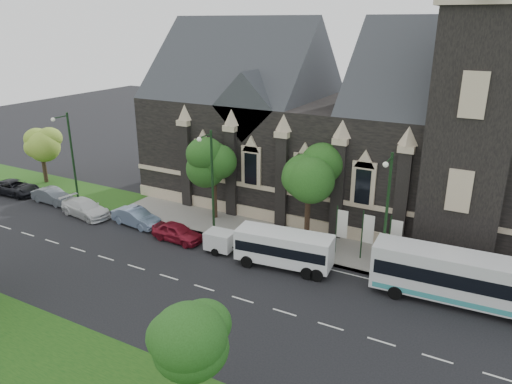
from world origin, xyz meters
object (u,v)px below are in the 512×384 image
Objects in this scene: car_far_red at (177,232)px; car_far_grey at (52,196)px; street_lamp_far at (70,154)px; banner_flag_center at (366,232)px; tree_walk_left at (217,157)px; car_far_black at (15,188)px; street_lamp_mid at (211,178)px; shuttle_bus at (284,247)px; tree_park_east at (196,331)px; banner_flag_left at (340,226)px; tree_walk_far at (43,142)px; sedan at (136,217)px; car_far_white at (85,208)px; banner_flag_right at (393,237)px; tour_coach at (467,279)px; street_lamp_near at (386,210)px; tree_walk_right at (313,171)px; box_trailer at (220,240)px.

car_far_grey is (-16.12, 1.04, -0.01)m from car_far_red.
street_lamp_far reaches higher than banner_flag_center.
car_far_black is (-21.89, -4.71, -4.99)m from tree_walk_left.
street_lamp_mid is 16.00m from street_lamp_far.
car_far_grey is at bearing -156.37° from street_lamp_far.
car_far_grey is (-2.23, -0.98, -4.37)m from street_lamp_far.
shuttle_bus is (-4.86, -3.74, -0.82)m from banner_flag_center.
car_far_red is (-12.29, 14.40, -3.86)m from tree_park_east.
banner_flag_left is at bearing -69.66° from car_far_red.
tree_walk_far is 1.41× the size of car_far_red.
banner_flag_left is at bearing 4.15° from street_lamp_far.
sedan is 0.88× the size of car_far_white.
tree_walk_left reaches higher than sedan.
car_far_black is at bearing -175.23° from banner_flag_center.
tour_coach is (5.28, -2.80, -0.55)m from banner_flag_right.
car_far_white is at bearing -23.92° from tree_walk_far.
car_far_black is 5.46m from car_far_grey.
car_far_red is (-9.54, -0.18, -0.81)m from shuttle_bus.
street_lamp_near is 30.00m from street_lamp_far.
car_far_grey is (5.45, 0.12, -0.00)m from car_far_black.
banner_flag_left is (26.29, 1.91, -2.73)m from street_lamp_far.
tree_walk_right reaches higher than box_trailer.
tree_walk_left is at bearing 116.47° from street_lamp_mid.
banner_flag_center is at bearing -89.76° from car_far_black.
tree_walk_right reaches higher than tour_coach.
tree_walk_far is 1.17× the size of car_far_black.
banner_flag_center is (14.08, -1.70, -3.35)m from tree_walk_left.
tour_coach is at bearing -21.02° from banner_flag_center.
street_lamp_near reaches higher than tree_walk_right.
car_far_red is at bearing -172.88° from street_lamp_near.
banner_flag_center is (12.29, 1.91, -2.73)m from street_lamp_mid.
banner_flag_right reaches higher than car_far_grey.
tour_coach is 2.16× the size of car_far_white.
tree_walk_far reaches higher than box_trailer.
car_far_grey is at bearing 151.47° from tree_park_east.
tree_walk_far is 1.99× the size of box_trailer.
street_lamp_near is 2.25× the size of banner_flag_right.
banner_flag_left is at bearing -73.55° from car_far_white.
sedan and car_far_white have the same top height.
street_lamp_far is at bearing 175.56° from tour_coach.
tree_walk_left is at bearing 143.07° from shuttle_bus.
banner_flag_center reaches higher than car_far_grey.
shuttle_bus is 2.28× the size of box_trailer.
tree_walk_left is 2.42× the size of box_trailer.
box_trailer is (25.84, -5.06, -3.68)m from tree_walk_far.
tour_coach is 21.74m from car_far_red.
tree_walk_left is 7.51m from car_far_red.
shuttle_bus reaches higher than car_far_white.
banner_flag_left is 1.27× the size of box_trailer.
banner_flag_left is 9.25m from box_trailer.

